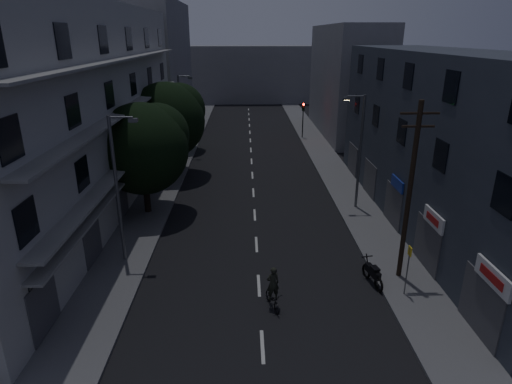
{
  "coord_description": "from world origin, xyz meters",
  "views": [
    {
      "loc": [
        -0.63,
        -12.07,
        11.88
      ],
      "look_at": [
        0.0,
        12.0,
        3.0
      ],
      "focal_mm": 30.0,
      "sensor_mm": 36.0,
      "label": 1
    }
  ],
  "objects_px": {
    "utility_pole": "(410,190)",
    "bus_stop_sign": "(408,262)",
    "motorcycle": "(373,274)",
    "cyclist": "(273,294)"
  },
  "relations": [
    {
      "from": "utility_pole",
      "to": "motorcycle",
      "type": "distance_m",
      "value": 4.63
    },
    {
      "from": "utility_pole",
      "to": "cyclist",
      "type": "distance_m",
      "value": 8.25
    },
    {
      "from": "cyclist",
      "to": "utility_pole",
      "type": "bearing_deg",
      "value": 2.04
    },
    {
      "from": "utility_pole",
      "to": "cyclist",
      "type": "xyz_separation_m",
      "value": [
        -6.71,
        -2.39,
        -4.16
      ]
    },
    {
      "from": "motorcycle",
      "to": "cyclist",
      "type": "height_order",
      "value": "cyclist"
    },
    {
      "from": "motorcycle",
      "to": "bus_stop_sign",
      "type": "bearing_deg",
      "value": -55.4
    },
    {
      "from": "bus_stop_sign",
      "to": "motorcycle",
      "type": "distance_m",
      "value": 2.18
    },
    {
      "from": "bus_stop_sign",
      "to": "utility_pole",
      "type": "bearing_deg",
      "value": 79.69
    },
    {
      "from": "utility_pole",
      "to": "bus_stop_sign",
      "type": "distance_m",
      "value": 3.43
    },
    {
      "from": "utility_pole",
      "to": "bus_stop_sign",
      "type": "height_order",
      "value": "utility_pole"
    }
  ]
}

